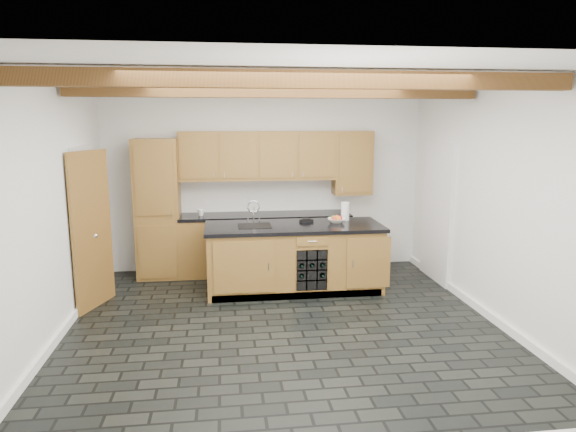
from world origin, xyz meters
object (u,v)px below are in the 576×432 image
object	(u,v)px
kitchen_scale	(306,220)
paper_towel	(345,211)
fruit_bowl	(337,220)
island	(294,257)

from	to	relation	value
kitchen_scale	paper_towel	size ratio (longest dim) A/B	0.76
kitchen_scale	fruit_bowl	xyz separation A→B (m)	(0.42, -0.09, 0.00)
kitchen_scale	fruit_bowl	bearing A→B (deg)	-28.77
island	paper_towel	bearing A→B (deg)	19.16
fruit_bowl	paper_towel	size ratio (longest dim) A/B	0.96
island	kitchen_scale	size ratio (longest dim) A/B	12.39
kitchen_scale	paper_towel	distance (m)	0.60
kitchen_scale	fruit_bowl	world-z (taller)	fruit_bowl
paper_towel	kitchen_scale	bearing A→B (deg)	-172.17
fruit_bowl	island	bearing A→B (deg)	-170.38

